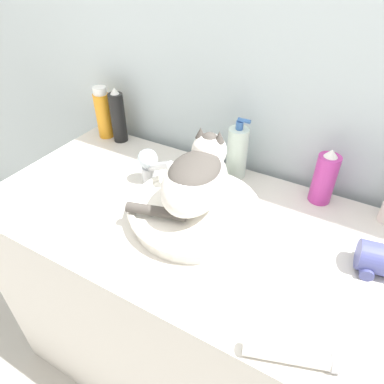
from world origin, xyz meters
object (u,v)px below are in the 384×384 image
(soap_pump_bottle, at_px, (237,152))
(spray_bottle_trigger, at_px, (325,178))
(cream_tube, at_px, (292,356))
(cat, at_px, (196,176))
(hairspray_can_black, at_px, (118,117))
(faucet, at_px, (150,164))
(shampoo_bottle_tall, at_px, (103,113))

(soap_pump_bottle, bearing_deg, spray_bottle_trigger, -0.00)
(spray_bottle_trigger, relative_size, soap_pump_bottle, 0.85)
(soap_pump_bottle, bearing_deg, cream_tube, -56.59)
(cat, xyz_separation_m, cream_tube, (0.35, -0.27, -0.12))
(cat, relative_size, cream_tube, 1.54)
(spray_bottle_trigger, height_order, hairspray_can_black, hairspray_can_black)
(faucet, bearing_deg, shampoo_bottle_tall, 173.93)
(shampoo_bottle_tall, bearing_deg, cream_tube, -30.13)
(cat, relative_size, hairspray_can_black, 1.33)
(shampoo_bottle_tall, height_order, cream_tube, shampoo_bottle_tall)
(shampoo_bottle_tall, xyz_separation_m, cream_tube, (0.88, -0.51, -0.08))
(hairspray_can_black, relative_size, cream_tube, 1.16)
(soap_pump_bottle, xyz_separation_m, hairspray_can_black, (-0.48, -0.00, 0.01))
(soap_pump_bottle, bearing_deg, shampoo_bottle_tall, -180.00)
(spray_bottle_trigger, xyz_separation_m, cream_tube, (0.07, -0.51, -0.06))
(cat, bearing_deg, soap_pump_bottle, -8.87)
(cream_tube, bearing_deg, faucet, 148.35)
(shampoo_bottle_tall, relative_size, cream_tube, 1.10)
(cat, relative_size, faucet, 1.74)
(shampoo_bottle_tall, bearing_deg, hairspray_can_black, 0.00)
(spray_bottle_trigger, bearing_deg, shampoo_bottle_tall, -180.00)
(shampoo_bottle_tall, bearing_deg, spray_bottle_trigger, 0.00)
(hairspray_can_black, relative_size, shampoo_bottle_tall, 1.05)
(spray_bottle_trigger, bearing_deg, cream_tube, -82.42)
(cream_tube, bearing_deg, soap_pump_bottle, 123.41)
(soap_pump_bottle, relative_size, shampoo_bottle_tall, 1.04)
(faucet, bearing_deg, cream_tube, -10.23)
(cat, distance_m, cream_tube, 0.46)
(cat, distance_m, shampoo_bottle_tall, 0.58)
(cat, height_order, spray_bottle_trigger, cat)
(hairspray_can_black, bearing_deg, soap_pump_bottle, 0.00)
(cat, xyz_separation_m, hairspray_can_black, (-0.46, 0.24, -0.04))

